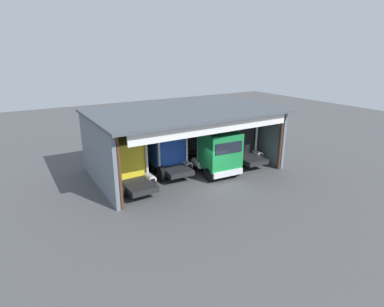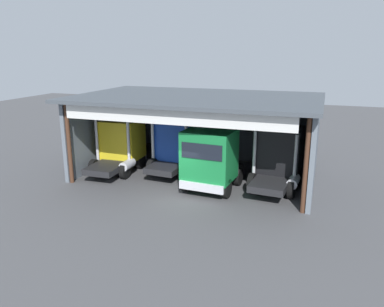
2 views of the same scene
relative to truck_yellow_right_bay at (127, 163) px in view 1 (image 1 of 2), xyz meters
The scene contains 8 objects.
ground_plane 6.20m from the truck_yellow_right_bay, 32.72° to the right, with size 80.00×80.00×0.00m, color #4C4C4F.
workshop_shed 5.54m from the truck_yellow_right_bay, 17.19° to the left, with size 14.26×9.05×4.97m.
truck_yellow_right_bay is the anchor object (origin of this frame).
truck_blue_center_left_bay 3.71m from the truck_yellow_right_bay, 14.40° to the left, with size 2.74×4.47×3.52m.
truck_green_center_bay 6.75m from the truck_yellow_right_bay, 14.24° to the right, with size 2.84×4.66×3.68m.
truck_black_yard_outside 9.98m from the truck_yellow_right_bay, ahead, with size 2.71×4.70×3.41m.
oil_drum 10.56m from the truck_yellow_right_bay, 21.07° to the left, with size 0.58×0.58×0.93m, color #B21E19.
tool_cart 3.59m from the truck_yellow_right_bay, 78.73° to the left, with size 0.90×0.60×1.00m, color black.
Camera 1 is at (-11.71, -16.58, 9.14)m, focal length 29.25 mm.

